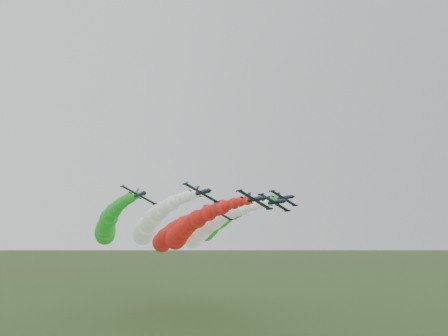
{
  "coord_description": "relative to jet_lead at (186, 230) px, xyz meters",
  "views": [
    {
      "loc": [
        -49.22,
        -95.92,
        25.86
      ],
      "look_at": [
        0.71,
        -0.63,
        43.35
      ],
      "focal_mm": 35.0,
      "sensor_mm": 36.0,
      "label": 1
    }
  ],
  "objects": [
    {
      "name": "jet_outer_left",
      "position": [
        -21.7,
        16.26,
        1.5
      ],
      "size": [
        15.34,
        76.08,
        14.45
      ],
      "rotation": [
        0.0,
        0.45,
        0.0
      ],
      "color": "black",
      "rests_on": "ground"
    },
    {
      "name": "jet_outer_right",
      "position": [
        20.36,
        16.57,
        2.91
      ],
      "size": [
        15.37,
        76.11,
        14.48
      ],
      "rotation": [
        0.0,
        0.45,
        0.0
      ],
      "color": "black",
      "rests_on": "ground"
    },
    {
      "name": "jet_lead",
      "position": [
        0.0,
        0.0,
        0.0
      ],
      "size": [
        15.57,
        76.31,
        14.68
      ],
      "rotation": [
        0.0,
        0.45,
        0.0
      ],
      "color": "black",
      "rests_on": "ground"
    },
    {
      "name": "jet_trail",
      "position": [
        4.4,
        26.7,
        -1.39
      ],
      "size": [
        15.88,
        76.62,
        14.99
      ],
      "rotation": [
        0.0,
        0.45,
        0.0
      ],
      "color": "black",
      "rests_on": "ground"
    },
    {
      "name": "jet_inner_right",
      "position": [
        10.02,
        6.91,
        0.34
      ],
      "size": [
        15.5,
        76.24,
        14.61
      ],
      "rotation": [
        0.0,
        0.45,
        0.0
      ],
      "color": "black",
      "rests_on": "ground"
    },
    {
      "name": "jet_inner_left",
      "position": [
        -10.18,
        6.15,
        1.79
      ],
      "size": [
        15.53,
        76.27,
        14.64
      ],
      "rotation": [
        0.0,
        0.45,
        0.0
      ],
      "color": "black",
      "rests_on": "ground"
    }
  ]
}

